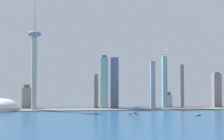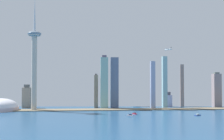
% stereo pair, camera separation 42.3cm
% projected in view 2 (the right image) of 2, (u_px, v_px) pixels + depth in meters
% --- Properties ---
extents(ground_plane, '(6000.00, 6000.00, 0.00)m').
position_uv_depth(ground_plane, '(149.00, 136.00, 476.52)').
color(ground_plane, navy).
extents(waterfront_pier, '(853.01, 50.83, 2.26)m').
position_uv_depth(waterfront_pier, '(121.00, 109.00, 891.61)').
color(waterfront_pier, '#75674F').
rests_on(waterfront_pier, ground).
extents(observation_tower, '(42.04, 42.04, 358.82)m').
position_uv_depth(observation_tower, '(34.00, 56.00, 879.85)').
color(observation_tower, '#BAB6AA').
rests_on(observation_tower, ground).
extents(stadium_dome, '(108.47, 108.47, 52.38)m').
position_uv_depth(stadium_dome, '(1.00, 107.00, 866.75)').
color(stadium_dome, beige).
rests_on(stadium_dome, ground).
extents(skyscraper_0, '(26.90, 23.75, 121.18)m').
position_uv_depth(skyscraper_0, '(217.00, 90.00, 986.92)').
color(skyscraper_0, gray).
rests_on(skyscraper_0, ground).
extents(skyscraper_1, '(24.83, 27.47, 176.78)m').
position_uv_depth(skyscraper_1, '(104.00, 82.00, 936.99)').
color(skyscraper_1, '#85B7AF').
rests_on(skyscraper_1, ground).
extents(skyscraper_2, '(26.76, 20.47, 170.93)m').
position_uv_depth(skyscraper_2, '(114.00, 83.00, 952.91)').
color(skyscraper_2, slate).
rests_on(skyscraper_2, ground).
extents(skyscraper_3, '(13.05, 27.77, 115.71)m').
position_uv_depth(skyscraper_3, '(96.00, 91.00, 958.02)').
color(skyscraper_3, '#76695D').
rests_on(skyscraper_3, ground).
extents(skyscraper_4, '(25.53, 14.53, 52.11)m').
position_uv_depth(skyscraper_4, '(168.00, 100.00, 992.32)').
color(skyscraper_4, '#B0B1D3').
rests_on(skyscraper_4, ground).
extents(skyscraper_5, '(26.25, 15.19, 64.46)m').
position_uv_depth(skyscraper_5, '(136.00, 97.00, 1011.53)').
color(skyscraper_5, '#6791A9').
rests_on(skyscraper_5, ground).
extents(skyscraper_6, '(15.20, 18.49, 174.01)m').
position_uv_depth(skyscraper_6, '(165.00, 82.00, 948.88)').
color(skyscraper_6, '#87B5BB').
rests_on(skyscraper_6, ground).
extents(skyscraper_7, '(27.38, 23.81, 78.99)m').
position_uv_depth(skyscraper_7, '(27.00, 97.00, 953.42)').
color(skyscraper_7, gray).
rests_on(skyscraper_7, ground).
extents(skyscraper_8, '(14.40, 16.03, 156.15)m').
position_uv_depth(skyscraper_8, '(153.00, 85.00, 924.65)').
color(skyscraper_8, '#919CBE').
rests_on(skyscraper_8, ground).
extents(skyscraper_9, '(12.91, 26.75, 149.63)m').
position_uv_depth(skyscraper_9, '(181.00, 85.00, 1009.22)').
color(skyscraper_9, gray).
rests_on(skyscraper_9, ground).
extents(boat_1, '(11.87, 17.66, 9.79)m').
position_uv_depth(boat_1, '(135.00, 113.00, 779.26)').
color(boat_1, '#B21826').
rests_on(boat_1, ground).
extents(boat_2, '(18.09, 14.09, 5.12)m').
position_uv_depth(boat_2, '(130.00, 115.00, 740.96)').
color(boat_2, white).
rests_on(boat_2, ground).
extents(boat_3, '(18.84, 13.88, 11.07)m').
position_uv_depth(boat_3, '(198.00, 115.00, 747.74)').
color(boat_3, navy).
rests_on(boat_3, ground).
extents(airplane, '(23.30, 25.92, 7.98)m').
position_uv_depth(airplane, '(168.00, 49.00, 831.41)').
color(airplane, '#A8BDC6').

